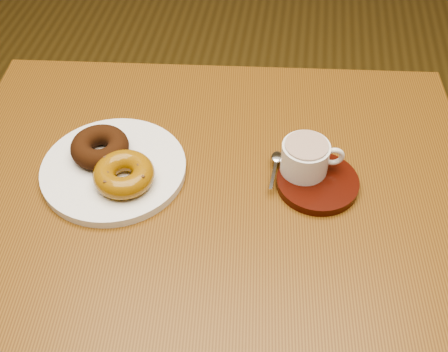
# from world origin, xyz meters

# --- Properties ---
(ground) EXTENTS (6.00, 6.00, 0.00)m
(ground) POSITION_xyz_m (0.00, 0.00, 0.00)
(ground) COLOR brown
(ground) RESTS_ON ground
(cafe_table) EXTENTS (0.94, 0.74, 0.83)m
(cafe_table) POSITION_xyz_m (0.24, -0.17, 0.70)
(cafe_table) COLOR brown
(cafe_table) RESTS_ON ground
(donut_plate) EXTENTS (0.27, 0.27, 0.01)m
(donut_plate) POSITION_xyz_m (0.07, -0.17, 0.83)
(donut_plate) COLOR white
(donut_plate) RESTS_ON cafe_table
(donut_cinnamon) EXTENTS (0.11, 0.11, 0.04)m
(donut_cinnamon) POSITION_xyz_m (0.04, -0.15, 0.86)
(donut_cinnamon) COLOR black
(donut_cinnamon) RESTS_ON donut_plate
(donut_caramel) EXTENTS (0.10, 0.10, 0.04)m
(donut_caramel) POSITION_xyz_m (0.10, -0.20, 0.86)
(donut_caramel) COLOR #8C5D0F
(donut_caramel) RESTS_ON donut_plate
(saucer) EXTENTS (0.15, 0.15, 0.01)m
(saucer) POSITION_xyz_m (0.41, -0.15, 0.83)
(saucer) COLOR #330D07
(saucer) RESTS_ON cafe_table
(coffee_cup) EXTENTS (0.10, 0.08, 0.06)m
(coffee_cup) POSITION_xyz_m (0.39, -0.13, 0.87)
(coffee_cup) COLOR white
(coffee_cup) RESTS_ON saucer
(teaspoon) EXTENTS (0.02, 0.09, 0.01)m
(teaspoon) POSITION_xyz_m (0.34, -0.12, 0.84)
(teaspoon) COLOR silver
(teaspoon) RESTS_ON saucer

